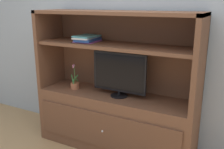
% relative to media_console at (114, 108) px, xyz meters
% --- Properties ---
extents(painted_rear_wall, '(6.00, 0.10, 2.80)m').
position_rel_media_console_xyz_m(painted_rear_wall, '(0.00, 0.34, 0.89)').
color(painted_rear_wall, '#9EA8B2').
rests_on(painted_rear_wall, ground_plane).
extents(media_console, '(1.86, 0.54, 1.60)m').
position_rel_media_console_xyz_m(media_console, '(0.00, 0.00, 0.00)').
color(media_console, brown).
rests_on(media_console, ground_plane).
extents(tv_monitor, '(0.63, 0.19, 0.49)m').
position_rel_media_console_xyz_m(tv_monitor, '(0.07, -0.03, 0.43)').
color(tv_monitor, black).
rests_on(tv_monitor, media_console).
extents(potted_plant, '(0.11, 0.11, 0.30)m').
position_rel_media_console_xyz_m(potted_plant, '(-0.52, -0.04, 0.22)').
color(potted_plant, '#B26642').
rests_on(potted_plant, media_console).
extents(magazine_stack, '(0.25, 0.35, 0.07)m').
position_rel_media_console_xyz_m(magazine_stack, '(-0.35, -0.00, 0.78)').
color(magazine_stack, purple).
rests_on(magazine_stack, media_console).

